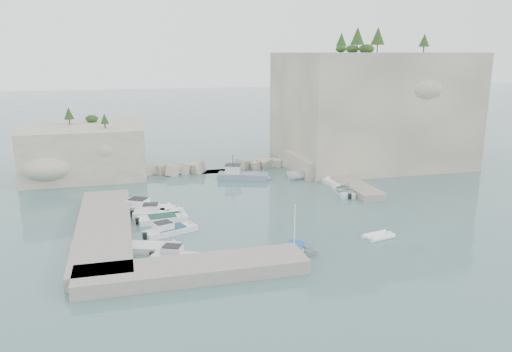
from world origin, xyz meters
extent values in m
plane|color=slate|center=(0.00, 0.00, 0.00)|extent=(400.00, 400.00, 0.00)
cube|color=beige|center=(23.00, 23.00, 8.50)|extent=(26.00, 22.00, 17.00)
cube|color=beige|center=(13.00, 18.00, 1.25)|extent=(8.00, 10.00, 2.50)
cube|color=beige|center=(-20.00, 25.00, 3.50)|extent=(16.00, 14.00, 7.00)
cube|color=#9E9689|center=(-17.00, -1.00, 0.55)|extent=(5.00, 24.00, 1.10)
cube|color=#9E9689|center=(-10.00, -12.50, 0.55)|extent=(18.00, 4.00, 1.10)
cube|color=#9E9689|center=(13.50, 10.00, 0.40)|extent=(3.00, 16.00, 0.80)
cube|color=beige|center=(-1.00, 22.00, 0.70)|extent=(28.00, 3.00, 1.40)
imported|color=white|center=(-0.96, -10.36, 0.00)|extent=(5.21, 4.66, 0.89)
imported|color=silver|center=(11.54, 5.05, 0.00)|extent=(4.16, 3.82, 1.84)
imported|color=white|center=(8.52, 14.59, 0.00)|extent=(4.68, 2.97, 1.69)
cylinder|color=white|center=(-0.96, -10.36, 2.54)|extent=(0.10, 0.10, 4.20)
cone|color=#1E4219|center=(18.00, 18.00, 19.27)|extent=(1.96, 1.96, 2.45)
cone|color=#1E4219|center=(26.00, 27.00, 19.60)|extent=(2.24, 2.24, 2.80)
cone|color=#1E4219|center=(30.00, 20.00, 18.82)|extent=(1.57, 1.57, 1.96)
cone|color=#1E4219|center=(21.00, 30.00, 19.08)|extent=(1.79, 1.79, 2.24)
cone|color=#1E4219|center=(-22.00, 27.00, 8.62)|extent=(1.40, 1.40, 1.75)
cone|color=#1E4219|center=(-17.00, 22.00, 8.30)|extent=(1.12, 1.12, 1.40)
camera|label=1|loc=(-14.60, -48.48, 16.98)|focal=35.00mm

